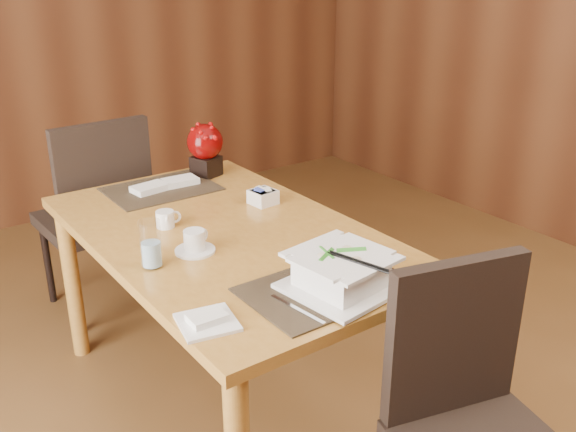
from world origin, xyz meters
TOP-DOWN VIEW (x-y plane):
  - back_wall at (0.00, 3.00)m, footprint 5.00×0.02m
  - dining_table at (0.00, 0.60)m, footprint 0.90×1.50m
  - placemat_near at (0.00, 0.05)m, footprint 0.45×0.33m
  - placemat_far at (0.00, 1.15)m, footprint 0.45×0.33m
  - soup_setting at (0.05, 0.01)m, footprint 0.33×0.33m
  - coffee_cup at (-0.18, 0.51)m, footprint 0.14×0.14m
  - water_glass at (-0.34, 0.49)m, footprint 0.09×0.09m
  - creamer_jug at (-0.16, 0.77)m, footprint 0.10×0.10m
  - sugar_caddy at (0.26, 0.75)m, footprint 0.10×0.10m
  - berry_decor at (0.25, 1.20)m, footprint 0.16×0.16m
  - napkins_far at (0.03, 1.15)m, footprint 0.30×0.11m
  - bread_plate at (-0.37, 0.08)m, footprint 0.18×0.18m
  - near_chair at (0.16, -0.42)m, footprint 0.53×0.53m
  - far_chair at (-0.15, 1.56)m, footprint 0.49×0.49m

SIDE VIEW (x-z plane):
  - near_chair at x=0.16m, z-range 0.06..1.00m
  - far_chair at x=-0.15m, z-range 0.06..1.07m
  - dining_table at x=0.00m, z-range 0.28..1.03m
  - placemat_near at x=0.00m, z-range 0.75..0.76m
  - placemat_far at x=0.00m, z-range 0.75..0.76m
  - bread_plate at x=-0.37m, z-range 0.75..0.76m
  - napkins_far at x=0.03m, z-range 0.76..0.78m
  - sugar_caddy at x=0.26m, z-range 0.75..0.81m
  - creamer_jug at x=-0.16m, z-range 0.75..0.81m
  - coffee_cup at x=-0.18m, z-range 0.74..0.82m
  - soup_setting at x=0.05m, z-range 0.75..0.87m
  - water_glass at x=-0.34m, z-range 0.75..0.91m
  - berry_decor at x=0.25m, z-range 0.77..1.01m
  - back_wall at x=0.00m, z-range 0.00..2.80m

